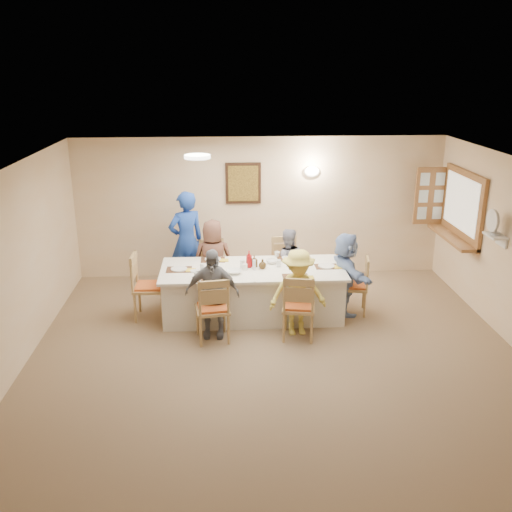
{
  "coord_description": "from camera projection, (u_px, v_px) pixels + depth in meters",
  "views": [
    {
      "loc": [
        -0.67,
        -6.36,
        3.66
      ],
      "look_at": [
        -0.2,
        1.4,
        1.05
      ],
      "focal_mm": 40.0,
      "sensor_mm": 36.0,
      "label": 1
    }
  ],
  "objects": [
    {
      "name": "plate_br",
      "position": [
        289.0,
        258.0,
        8.99
      ],
      "size": [
        0.23,
        0.23,
        0.01
      ],
      "primitive_type": "cylinder",
      "color": "white",
      "rests_on": "dining_table"
    },
    {
      "name": "bowl_a",
      "position": [
        234.0,
        272.0,
        8.34
      ],
      "size": [
        0.23,
        0.23,
        0.06
      ],
      "primitive_type": "imported",
      "rotation": [
        0.0,
        0.0,
        -0.01
      ],
      "color": "white",
      "rests_on": "dining_table"
    },
    {
      "name": "napkin_bl",
      "position": [
        224.0,
        260.0,
        8.89
      ],
      "size": [
        0.13,
        0.13,
        0.01
      ],
      "primitive_type": "cube",
      "color": "gold",
      "rests_on": "dining_table"
    },
    {
      "name": "teacup_a",
      "position": [
        198.0,
        275.0,
        8.16
      ],
      "size": [
        0.16,
        0.16,
        0.09
      ],
      "primitive_type": "imported",
      "rotation": [
        0.0,
        0.0,
        0.2
      ],
      "color": "white",
      "rests_on": "dining_table"
    },
    {
      "name": "chair_back_right",
      "position": [
        286.0,
        267.0,
        9.44
      ],
      "size": [
        0.5,
        0.5,
        0.96
      ],
      "primitive_type": null,
      "rotation": [
        0.0,
        0.0,
        0.1
      ],
      "color": "tan",
      "rests_on": "ground"
    },
    {
      "name": "napkin_fl",
      "position": [
        225.0,
        279.0,
        8.09
      ],
      "size": [
        0.14,
        0.14,
        0.01
      ],
      "primitive_type": "cube",
      "color": "gold",
      "rests_on": "dining_table"
    },
    {
      "name": "caregiver",
      "position": [
        186.0,
        241.0,
        9.56
      ],
      "size": [
        0.95,
        0.91,
        1.71
      ],
      "primitive_type": "imported",
      "rotation": [
        0.0,
        0.0,
        3.61
      ],
      "color": "#1B3E9F",
      "rests_on": "ground"
    },
    {
      "name": "napkin_br",
      "position": [
        301.0,
        259.0,
        8.96
      ],
      "size": [
        0.13,
        0.13,
        0.01
      ],
      "primitive_type": "cube",
      "color": "gold",
      "rests_on": "dining_table"
    },
    {
      "name": "ground",
      "position": [
        278.0,
        369.0,
        7.22
      ],
      "size": [
        7.0,
        7.0,
        0.0
      ],
      "primitive_type": "plane",
      "color": "#7D6B50"
    },
    {
      "name": "shutter_door",
      "position": [
        431.0,
        196.0,
        9.9
      ],
      "size": [
        0.55,
        0.04,
        1.0
      ],
      "primitive_type": "cube",
      "color": "olive",
      "rests_on": "room_walls"
    },
    {
      "name": "fan_shelf",
      "position": [
        495.0,
        236.0,
        7.95
      ],
      "size": [
        0.22,
        0.36,
        0.03
      ],
      "primitive_type": "cube",
      "color": "white",
      "rests_on": "room_walls"
    },
    {
      "name": "napkin_fr",
      "position": [
        309.0,
        278.0,
        8.16
      ],
      "size": [
        0.15,
        0.15,
        0.01
      ],
      "primitive_type": "cube",
      "color": "gold",
      "rests_on": "dining_table"
    },
    {
      "name": "ceiling_light",
      "position": [
        197.0,
        157.0,
        7.8
      ],
      "size": [
        0.36,
        0.36,
        0.05
      ],
      "primitive_type": "cylinder",
      "color": "white",
      "rests_on": "room_walls"
    },
    {
      "name": "napkin_re",
      "position": [
        339.0,
        267.0,
        8.59
      ],
      "size": [
        0.14,
        0.14,
        0.01
      ],
      "primitive_type": "cube",
      "color": "gold",
      "rests_on": "dining_table"
    },
    {
      "name": "wall_picture",
      "position": [
        243.0,
        183.0,
        9.94
      ],
      "size": [
        0.62,
        0.05,
        0.72
      ],
      "color": "black",
      "rests_on": "room_walls"
    },
    {
      "name": "condiment_brown",
      "position": [
        254.0,
        261.0,
        8.6
      ],
      "size": [
        0.12,
        0.12,
        0.18
      ],
      "primitive_type": "imported",
      "rotation": [
        0.0,
        0.0,
        0.28
      ],
      "color": "#412C11",
      "rests_on": "dining_table"
    },
    {
      "name": "placemat_bl",
      "position": [
        213.0,
        260.0,
        8.93
      ],
      "size": [
        0.38,
        0.28,
        0.01
      ],
      "primitive_type": "cube",
      "color": "#472B19",
      "rests_on": "dining_table"
    },
    {
      "name": "dining_table",
      "position": [
        253.0,
        292.0,
        8.68
      ],
      "size": [
        2.75,
        1.16,
        0.76
      ],
      "primitive_type": "cube",
      "color": "silver",
      "rests_on": "ground"
    },
    {
      "name": "chair_back_left",
      "position": [
        214.0,
        269.0,
        9.38
      ],
      "size": [
        0.51,
        0.51,
        0.94
      ],
      "primitive_type": null,
      "rotation": [
        0.0,
        0.0,
        0.15
      ],
      "color": "tan",
      "rests_on": "ground"
    },
    {
      "name": "bowl_b",
      "position": [
        272.0,
        261.0,
        8.77
      ],
      "size": [
        0.29,
        0.29,
        0.06
      ],
      "primitive_type": "imported",
      "rotation": [
        0.0,
        0.0,
        0.34
      ],
      "color": "white",
      "rests_on": "dining_table"
    },
    {
      "name": "placemat_fl",
      "position": [
        212.0,
        279.0,
        8.13
      ],
      "size": [
        0.33,
        0.24,
        0.01
      ],
      "primitive_type": "cube",
      "color": "#472B19",
      "rests_on": "dining_table"
    },
    {
      "name": "napkin_le",
      "position": [
        191.0,
        270.0,
        8.46
      ],
      "size": [
        0.14,
        0.14,
        0.01
      ],
      "primitive_type": "cube",
      "color": "gold",
      "rests_on": "dining_table"
    },
    {
      "name": "diner_front_right",
      "position": [
        298.0,
        293.0,
        8.0
      ],
      "size": [
        0.89,
        0.61,
        1.26
      ],
      "primitive_type": "imported",
      "rotation": [
        0.0,
        0.0,
        0.09
      ],
      "color": "#E7D459",
      "rests_on": "ground"
    },
    {
      "name": "chair_front_right",
      "position": [
        299.0,
        305.0,
        7.93
      ],
      "size": [
        0.54,
        0.54,
        0.97
      ],
      "primitive_type": null,
      "rotation": [
        0.0,
        0.0,
        2.97
      ],
      "color": "tan",
      "rests_on": "ground"
    },
    {
      "name": "diner_right_end",
      "position": [
        345.0,
        273.0,
        8.68
      ],
      "size": [
        1.33,
        0.8,
        1.29
      ],
      "primitive_type": "imported",
      "rotation": [
        0.0,
        0.0,
        1.75
      ],
      "color": "#86A2D8",
      "rests_on": "ground"
    },
    {
      "name": "chair_left_end",
      "position": [
        150.0,
        286.0,
        8.55
      ],
      "size": [
        0.5,
        0.5,
        1.02
      ],
      "primitive_type": null,
      "rotation": [
        0.0,
        0.0,
        1.54
      ],
      "color": "tan",
      "rests_on": "ground"
    },
    {
      "name": "wall_sconce",
      "position": [
        312.0,
        171.0,
        9.92
      ],
      "size": [
        0.26,
        0.09,
        0.18
      ],
      "primitive_type": "ellipsoid",
      "color": "white",
      "rests_on": "room_walls"
    },
    {
      "name": "diner_front_left",
      "position": [
        212.0,
        293.0,
        7.92
      ],
      "size": [
        0.82,
        0.46,
        1.29
      ],
      "primitive_type": "imported",
      "rotation": [
        0.0,
        0.0,
        -0.1
      ],
      "color": "slate",
      "rests_on": "ground"
    },
    {
      "name": "plate_re",
      "position": [
        326.0,
        266.0,
        8.62
      ],
      "size": [
        0.25,
        0.25,
        0.02
      ],
      "primitive_type": "cylinder",
      "color": "white",
      "rests_on": "dining_table"
    },
    {
      "name": "serving_hatch",
      "position": [
        463.0,
        206.0,
        9.2
      ],
      "size": [
        0.06,
        1.5,
        1.15
      ],
      "primitive_type": "cube",
      "color": "olive",
      "rests_on": "room_walls"
    },
    {
      "name": "chair_front_left",
      "position": [
        212.0,
        308.0,
        7.86
      ],
      "size": [
        0.53,
        0.53,
        0.97
      ],
      "primitive_type": null,
      "rotation": [
        0.0,
        0.0,
        3.29
      ],
      "color": "tan",
      "rests_on": "ground"
    },
    {
      "name": "drinking_glass",
      "position": [
        242.0,
        264.0,
        8.58
      ],
      "size": [
        0.07,
        0.07,
        0.11
      ],
      "primitive_type": "cylinder",
      "color": "silver",
      "rests_on": "dining_table"
    },
    {
      "name": "diner_back_right",
      "position": [
        287.0,
        263.0,
        9.3
      ],
      "size": [
        0.57,
        0.45,
        1.17
      ],
      "primitive_type": "imported",
      "rotation": [
        0.0,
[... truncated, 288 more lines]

